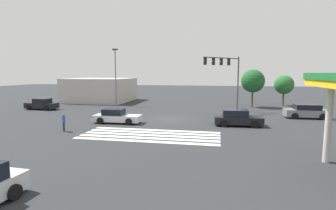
{
  "coord_description": "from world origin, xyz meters",
  "views": [
    {
      "loc": [
        5.4,
        -27.47,
        4.98
      ],
      "look_at": [
        0.0,
        0.0,
        1.55
      ],
      "focal_mm": 28.0,
      "sensor_mm": 36.0,
      "label": 1
    }
  ],
  "objects_px": {
    "pedestrian": "(64,122)",
    "tree_corner_a": "(284,85)",
    "car_4": "(42,104)",
    "street_light_pole_a": "(115,72)",
    "traffic_signal_mast": "(226,70)",
    "tree_corner_b": "(253,81)",
    "car_0": "(237,118)",
    "car_2": "(116,117)",
    "car_1": "(306,111)"
  },
  "relations": [
    {
      "from": "car_2",
      "to": "car_4",
      "type": "xyz_separation_m",
      "value": [
        -13.8,
        7.2,
        0.06
      ]
    },
    {
      "from": "pedestrian",
      "to": "street_light_pole_a",
      "type": "distance_m",
      "value": 18.35
    },
    {
      "from": "car_4",
      "to": "pedestrian",
      "type": "xyz_separation_m",
      "value": [
        10.83,
        -11.67,
        0.14
      ]
    },
    {
      "from": "pedestrian",
      "to": "tree_corner_a",
      "type": "relative_size",
      "value": 0.33
    },
    {
      "from": "car_2",
      "to": "pedestrian",
      "type": "height_order",
      "value": "pedestrian"
    },
    {
      "from": "car_0",
      "to": "car_2",
      "type": "distance_m",
      "value": 11.85
    },
    {
      "from": "car_1",
      "to": "car_4",
      "type": "height_order",
      "value": "car_1"
    },
    {
      "from": "car_2",
      "to": "street_light_pole_a",
      "type": "distance_m",
      "value": 14.97
    },
    {
      "from": "car_0",
      "to": "street_light_pole_a",
      "type": "relative_size",
      "value": 0.52
    },
    {
      "from": "pedestrian",
      "to": "tree_corner_b",
      "type": "xyz_separation_m",
      "value": [
        17.8,
        19.94,
        2.96
      ]
    },
    {
      "from": "tree_corner_b",
      "to": "tree_corner_a",
      "type": "bearing_deg",
      "value": 29.02
    },
    {
      "from": "street_light_pole_a",
      "to": "car_2",
      "type": "bearing_deg",
      "value": -67.64
    },
    {
      "from": "car_2",
      "to": "tree_corner_b",
      "type": "bearing_deg",
      "value": 45.47
    },
    {
      "from": "car_1",
      "to": "car_2",
      "type": "relative_size",
      "value": 0.96
    },
    {
      "from": "tree_corner_a",
      "to": "street_light_pole_a",
      "type": "bearing_deg",
      "value": -168.85
    },
    {
      "from": "car_0",
      "to": "car_4",
      "type": "distance_m",
      "value": 26.35
    },
    {
      "from": "car_0",
      "to": "street_light_pole_a",
      "type": "height_order",
      "value": "street_light_pole_a"
    },
    {
      "from": "car_4",
      "to": "traffic_signal_mast",
      "type": "bearing_deg",
      "value": -172.41
    },
    {
      "from": "car_1",
      "to": "tree_corner_a",
      "type": "xyz_separation_m",
      "value": [
        0.13,
        11.48,
        2.46
      ]
    },
    {
      "from": "street_light_pole_a",
      "to": "tree_corner_b",
      "type": "distance_m",
      "value": 20.42
    },
    {
      "from": "car_0",
      "to": "tree_corner_a",
      "type": "height_order",
      "value": "tree_corner_a"
    },
    {
      "from": "car_0",
      "to": "tree_corner_b",
      "type": "xyz_separation_m",
      "value": [
        3.02,
        14.46,
        3.09
      ]
    },
    {
      "from": "car_4",
      "to": "tree_corner_a",
      "type": "relative_size",
      "value": 0.96
    },
    {
      "from": "car_1",
      "to": "tree_corner_a",
      "type": "height_order",
      "value": "tree_corner_a"
    },
    {
      "from": "traffic_signal_mast",
      "to": "street_light_pole_a",
      "type": "height_order",
      "value": "street_light_pole_a"
    },
    {
      "from": "car_0",
      "to": "car_4",
      "type": "height_order",
      "value": "car_0"
    },
    {
      "from": "tree_corner_b",
      "to": "car_0",
      "type": "bearing_deg",
      "value": -101.79
    },
    {
      "from": "tree_corner_a",
      "to": "tree_corner_b",
      "type": "relative_size",
      "value": 0.85
    },
    {
      "from": "car_1",
      "to": "car_2",
      "type": "bearing_deg",
      "value": 17.79
    },
    {
      "from": "car_1",
      "to": "pedestrian",
      "type": "height_order",
      "value": "same"
    },
    {
      "from": "car_2",
      "to": "car_4",
      "type": "height_order",
      "value": "car_4"
    },
    {
      "from": "car_4",
      "to": "street_light_pole_a",
      "type": "height_order",
      "value": "street_light_pole_a"
    },
    {
      "from": "car_4",
      "to": "street_light_pole_a",
      "type": "distance_m",
      "value": 11.2
    },
    {
      "from": "car_4",
      "to": "car_2",
      "type": "bearing_deg",
      "value": 155.26
    },
    {
      "from": "car_1",
      "to": "car_4",
      "type": "relative_size",
      "value": 1.02
    },
    {
      "from": "car_1",
      "to": "street_light_pole_a",
      "type": "relative_size",
      "value": 0.53
    },
    {
      "from": "traffic_signal_mast",
      "to": "car_2",
      "type": "xyz_separation_m",
      "value": [
        -10.84,
        -9.26,
        -4.69
      ]
    },
    {
      "from": "pedestrian",
      "to": "street_light_pole_a",
      "type": "bearing_deg",
      "value": 53.23
    },
    {
      "from": "car_2",
      "to": "pedestrian",
      "type": "bearing_deg",
      "value": -124.38
    },
    {
      "from": "car_1",
      "to": "car_4",
      "type": "distance_m",
      "value": 33.38
    },
    {
      "from": "car_2",
      "to": "tree_corner_a",
      "type": "bearing_deg",
      "value": 41.95
    },
    {
      "from": "traffic_signal_mast",
      "to": "pedestrian",
      "type": "xyz_separation_m",
      "value": [
        -13.82,
        -13.73,
        -4.48
      ]
    },
    {
      "from": "car_4",
      "to": "tree_corner_b",
      "type": "distance_m",
      "value": 29.95
    },
    {
      "from": "tree_corner_a",
      "to": "car_2",
      "type": "bearing_deg",
      "value": -137.32
    },
    {
      "from": "car_1",
      "to": "car_4",
      "type": "xyz_separation_m",
      "value": [
        -33.38,
        0.52,
        -0.04
      ]
    },
    {
      "from": "pedestrian",
      "to": "tree_corner_a",
      "type": "height_order",
      "value": "tree_corner_a"
    },
    {
      "from": "traffic_signal_mast",
      "to": "car_4",
      "type": "xyz_separation_m",
      "value": [
        -24.64,
        -2.06,
        -4.63
      ]
    },
    {
      "from": "car_2",
      "to": "pedestrian",
      "type": "xyz_separation_m",
      "value": [
        -2.98,
        -4.47,
        0.21
      ]
    },
    {
      "from": "car_0",
      "to": "tree_corner_a",
      "type": "bearing_deg",
      "value": 63.26
    },
    {
      "from": "street_light_pole_a",
      "to": "traffic_signal_mast",
      "type": "bearing_deg",
      "value": -13.64
    }
  ]
}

